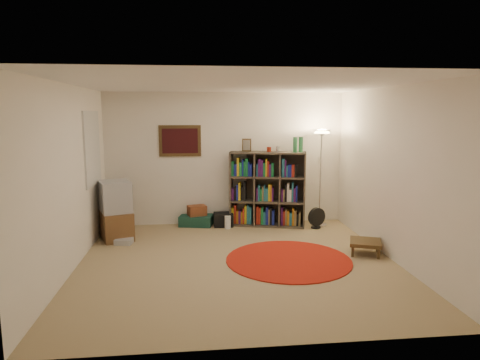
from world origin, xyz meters
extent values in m
cube|color=#9D845C|center=(0.00, 0.00, -0.01)|extent=(4.50, 4.50, 0.02)
cube|color=white|center=(0.00, 0.00, 2.51)|extent=(4.50, 4.50, 0.02)
cube|color=white|center=(0.00, 2.26, 1.25)|extent=(4.50, 0.02, 2.50)
cube|color=white|center=(0.00, -2.26, 1.25)|extent=(4.50, 0.02, 2.50)
cube|color=white|center=(-2.26, 0.00, 1.25)|extent=(0.02, 4.50, 2.50)
cube|color=white|center=(2.26, 0.00, 1.25)|extent=(0.02, 4.50, 2.50)
cube|color=#3A2814|center=(-0.85, 2.23, 1.60)|extent=(0.78, 0.04, 0.58)
cube|color=#410D11|center=(-0.85, 2.21, 1.60)|extent=(0.66, 0.01, 0.46)
cube|color=white|center=(-2.23, 1.30, 1.55)|extent=(0.03, 1.00, 1.20)
cube|color=beige|center=(1.85, 2.24, 1.20)|extent=(0.08, 0.01, 0.12)
cube|color=#473D2F|center=(0.77, 1.97, 0.02)|extent=(1.46, 0.73, 0.03)
cube|color=#473D2F|center=(0.77, 1.97, 1.39)|extent=(1.46, 0.73, 0.03)
cube|color=#473D2F|center=(0.11, 2.14, 0.70)|extent=(0.13, 0.40, 1.40)
cube|color=#473D2F|center=(1.44, 1.81, 0.70)|extent=(0.13, 0.40, 1.40)
cube|color=#473D2F|center=(0.82, 2.16, 0.70)|extent=(1.36, 0.36, 1.40)
cube|color=#473D2F|center=(0.54, 2.03, 0.70)|extent=(0.12, 0.38, 1.34)
cube|color=#473D2F|center=(1.00, 1.92, 0.70)|extent=(0.12, 0.38, 1.34)
cube|color=#473D2F|center=(0.77, 1.97, 0.47)|extent=(1.39, 0.69, 0.03)
cube|color=#473D2F|center=(0.77, 1.97, 0.93)|extent=(1.39, 0.69, 0.03)
cube|color=gold|center=(0.13, 2.09, 0.19)|extent=(0.08, 0.17, 0.30)
cube|color=#9F2416|center=(0.17, 2.08, 0.21)|extent=(0.08, 0.16, 0.36)
cube|color=#B66B16|center=(0.22, 2.07, 0.16)|extent=(0.08, 0.17, 0.24)
cube|color=#4B165B|center=(0.26, 2.06, 0.16)|extent=(0.08, 0.16, 0.24)
cube|color=#B66B16|center=(0.30, 2.05, 0.15)|extent=(0.07, 0.16, 0.22)
cube|color=#9F2416|center=(0.33, 2.04, 0.18)|extent=(0.07, 0.16, 0.30)
cube|color=gold|center=(0.37, 2.03, 0.21)|extent=(0.08, 0.16, 0.35)
cube|color=#22687D|center=(0.41, 2.02, 0.21)|extent=(0.08, 0.17, 0.36)
cube|color=#22687D|center=(0.46, 2.01, 0.20)|extent=(0.08, 0.17, 0.33)
cube|color=#4B165B|center=(0.13, 2.09, 0.60)|extent=(0.08, 0.17, 0.23)
cube|color=black|center=(0.18, 2.08, 0.61)|extent=(0.08, 0.17, 0.25)
cube|color=navy|center=(0.22, 2.07, 0.63)|extent=(0.07, 0.16, 0.29)
cube|color=gold|center=(0.26, 2.06, 0.66)|extent=(0.08, 0.16, 0.34)
cube|color=black|center=(0.30, 2.05, 0.62)|extent=(0.08, 0.17, 0.26)
cube|color=black|center=(0.35, 2.04, 0.66)|extent=(0.08, 0.17, 0.35)
cube|color=#167136|center=(0.13, 2.09, 1.08)|extent=(0.08, 0.17, 0.28)
cube|color=navy|center=(0.18, 2.08, 1.05)|extent=(0.09, 0.17, 0.23)
cube|color=gold|center=(0.23, 2.07, 1.11)|extent=(0.08, 0.17, 0.35)
cube|color=#167136|center=(0.28, 2.05, 1.07)|extent=(0.08, 0.17, 0.26)
cube|color=navy|center=(0.32, 2.04, 1.10)|extent=(0.06, 0.16, 0.32)
cube|color=#167136|center=(0.35, 2.04, 1.08)|extent=(0.07, 0.16, 0.29)
cube|color=#167136|center=(0.39, 2.03, 1.11)|extent=(0.08, 0.17, 0.34)
cube|color=navy|center=(0.43, 2.02, 1.08)|extent=(0.06, 0.16, 0.28)
cube|color=navy|center=(0.46, 2.01, 1.06)|extent=(0.08, 0.17, 0.23)
cube|color=#9F2416|center=(0.58, 1.98, 0.21)|extent=(0.08, 0.17, 0.34)
cube|color=#9F2416|center=(0.63, 1.97, 0.19)|extent=(0.08, 0.17, 0.31)
cube|color=#167136|center=(0.67, 1.96, 0.20)|extent=(0.08, 0.17, 0.32)
cube|color=#22687D|center=(0.72, 1.94, 0.16)|extent=(0.08, 0.17, 0.24)
cube|color=navy|center=(0.76, 1.93, 0.20)|extent=(0.08, 0.17, 0.32)
cube|color=olive|center=(0.80, 1.92, 0.18)|extent=(0.06, 0.16, 0.29)
cube|color=black|center=(0.83, 1.92, 0.20)|extent=(0.07, 0.16, 0.32)
cube|color=navy|center=(0.87, 1.90, 0.17)|extent=(0.08, 0.17, 0.27)
cube|color=#4B165B|center=(0.58, 1.98, 0.61)|extent=(0.07, 0.16, 0.24)
cube|color=#22687D|center=(0.61, 1.97, 0.63)|extent=(0.07, 0.16, 0.29)
cube|color=#167136|center=(0.65, 1.96, 0.60)|extent=(0.07, 0.16, 0.23)
cube|color=olive|center=(0.68, 1.95, 0.62)|extent=(0.07, 0.16, 0.27)
cube|color=#22687D|center=(0.71, 1.95, 0.63)|extent=(0.06, 0.16, 0.29)
cube|color=#22687D|center=(0.75, 1.94, 0.61)|extent=(0.09, 0.17, 0.24)
cube|color=gold|center=(0.79, 1.92, 0.65)|extent=(0.07, 0.16, 0.32)
cube|color=#B66B16|center=(0.83, 1.92, 0.64)|extent=(0.07, 0.16, 0.31)
cube|color=#4B165B|center=(0.86, 1.91, 0.61)|extent=(0.07, 0.16, 0.25)
cube|color=#22687D|center=(0.58, 1.98, 1.06)|extent=(0.06, 0.16, 0.24)
cube|color=#4B165B|center=(0.61, 1.97, 1.11)|extent=(0.08, 0.17, 0.33)
cube|color=#4B165B|center=(0.66, 1.96, 1.10)|extent=(0.08, 0.17, 0.32)
cube|color=#167136|center=(0.71, 1.95, 1.07)|extent=(0.08, 0.16, 0.26)
cube|color=gold|center=(0.74, 1.94, 1.11)|extent=(0.06, 0.16, 0.34)
cube|color=#9F2416|center=(0.77, 1.93, 1.09)|extent=(0.07, 0.16, 0.30)
cube|color=#4B165B|center=(0.81, 1.92, 1.06)|extent=(0.07, 0.16, 0.24)
cube|color=#167136|center=(0.85, 1.91, 1.07)|extent=(0.08, 0.17, 0.26)
cube|color=#4B165B|center=(1.03, 1.87, 0.21)|extent=(0.07, 0.16, 0.34)
cube|color=#9F2416|center=(1.07, 1.86, 0.17)|extent=(0.07, 0.16, 0.26)
cube|color=olive|center=(1.11, 1.85, 0.19)|extent=(0.07, 0.16, 0.30)
cube|color=#B66B16|center=(1.14, 1.84, 0.17)|extent=(0.08, 0.17, 0.27)
cube|color=#22687D|center=(1.19, 1.83, 0.15)|extent=(0.08, 0.17, 0.24)
cube|color=#B66B16|center=(1.23, 1.82, 0.20)|extent=(0.07, 0.16, 0.33)
cube|color=olive|center=(1.27, 1.81, 0.18)|extent=(0.08, 0.16, 0.28)
cube|color=black|center=(1.32, 1.79, 0.15)|extent=(0.07, 0.16, 0.22)
cube|color=olive|center=(1.35, 1.79, 0.16)|extent=(0.07, 0.16, 0.26)
cube|color=#4B165B|center=(1.03, 1.87, 0.60)|extent=(0.07, 0.16, 0.23)
cube|color=olive|center=(1.06, 1.86, 0.60)|extent=(0.06, 0.16, 0.23)
cube|color=black|center=(1.10, 1.85, 0.65)|extent=(0.07, 0.16, 0.32)
cube|color=beige|center=(1.14, 1.84, 0.66)|extent=(0.08, 0.16, 0.34)
cube|color=beige|center=(1.18, 1.83, 0.60)|extent=(0.08, 0.17, 0.23)
cube|color=#22687D|center=(1.22, 1.82, 0.67)|extent=(0.07, 0.16, 0.36)
cube|color=#4B165B|center=(1.25, 1.81, 0.62)|extent=(0.07, 0.16, 0.26)
cube|color=navy|center=(1.29, 1.80, 0.64)|extent=(0.07, 0.16, 0.30)
cube|color=#22687D|center=(1.04, 1.86, 1.11)|extent=(0.09, 0.17, 0.35)
cube|color=#4B165B|center=(1.08, 1.85, 1.10)|extent=(0.07, 0.16, 0.32)
cube|color=#22687D|center=(1.11, 1.85, 1.05)|extent=(0.06, 0.16, 0.22)
cube|color=navy|center=(1.14, 1.84, 1.06)|extent=(0.07, 0.16, 0.24)
cube|color=navy|center=(1.17, 1.83, 1.06)|extent=(0.07, 0.16, 0.23)
cube|color=#9F2416|center=(1.22, 1.82, 1.06)|extent=(0.09, 0.17, 0.24)
cube|color=black|center=(1.26, 1.81, 1.06)|extent=(0.08, 0.16, 0.23)
cube|color=#3A2814|center=(0.39, 2.09, 1.52)|extent=(0.17, 0.06, 0.24)
cube|color=gray|center=(0.38, 2.07, 1.52)|extent=(0.13, 0.04, 0.19)
cylinder|color=maroon|center=(0.79, 1.97, 1.45)|extent=(0.10, 0.10, 0.09)
cylinder|color=white|center=(0.95, 1.93, 1.46)|extent=(0.08, 0.08, 0.11)
cylinder|color=#32844D|center=(1.25, 1.81, 1.54)|extent=(0.10, 0.10, 0.28)
cylinder|color=#32844D|center=(1.36, 1.86, 1.54)|extent=(0.10, 0.10, 0.28)
cylinder|color=white|center=(1.75, 1.85, 0.01)|extent=(0.36, 0.36, 0.03)
cylinder|color=white|center=(1.75, 1.85, 0.87)|extent=(0.03, 0.03, 1.69)
cone|color=white|center=(1.75, 1.85, 1.75)|extent=(0.43, 0.43, 0.14)
cylinder|color=#FFD88C|center=(1.75, 1.85, 1.75)|extent=(0.34, 0.34, 0.02)
cylinder|color=black|center=(1.63, 1.67, 0.02)|extent=(0.23, 0.23, 0.03)
cylinder|color=black|center=(1.63, 1.67, 0.10)|extent=(0.05, 0.05, 0.14)
cylinder|color=black|center=(1.64, 1.65, 0.22)|extent=(0.34, 0.18, 0.34)
cube|color=brown|center=(-1.93, 1.41, 0.24)|extent=(0.68, 0.80, 0.47)
cube|color=#ACACB0|center=(-1.93, 1.41, 0.73)|extent=(0.64, 0.69, 0.52)
cube|color=black|center=(-1.70, 1.49, 0.73)|extent=(0.19, 0.46, 0.43)
cube|color=black|center=(-1.70, 1.49, 0.73)|extent=(0.16, 0.41, 0.38)
cube|color=#ACACB0|center=(-1.76, 1.06, 0.04)|extent=(0.30, 0.26, 0.09)
cube|color=#153A2E|center=(-0.57, 2.11, 0.10)|extent=(0.67, 0.51, 0.20)
cube|color=brown|center=(-0.56, 2.10, 0.29)|extent=(0.38, 0.32, 0.19)
cube|color=black|center=(-0.06, 2.00, 0.12)|extent=(0.36, 0.30, 0.25)
cylinder|color=white|center=(0.00, 1.82, 0.12)|extent=(0.14, 0.14, 0.24)
cylinder|color=#9A160B|center=(0.74, 0.00, 0.01)|extent=(1.82, 1.82, 0.02)
cube|color=#3A2814|center=(1.96, 0.16, 0.18)|extent=(0.59, 0.59, 0.05)
cube|color=#3A2814|center=(1.73, 0.05, 0.08)|extent=(0.05, 0.05, 0.16)
cube|color=#3A2814|center=(2.07, -0.08, 0.08)|extent=(0.05, 0.05, 0.16)
cube|color=#3A2814|center=(1.86, 0.39, 0.08)|extent=(0.05, 0.05, 0.16)
cube|color=#3A2814|center=(2.20, 0.26, 0.08)|extent=(0.05, 0.05, 0.16)
camera|label=1|loc=(-0.60, -5.83, 2.13)|focal=32.00mm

